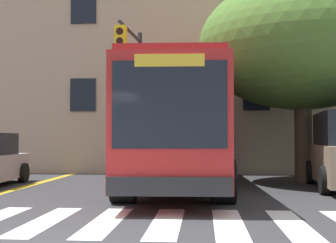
{
  "coord_description": "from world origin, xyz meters",
  "views": [
    {
      "loc": [
        2.68,
        -6.25,
        1.5
      ],
      "look_at": [
        1.69,
        6.96,
        1.98
      ],
      "focal_mm": 50.0,
      "sensor_mm": 36.0,
      "label": 1
    }
  ],
  "objects": [
    {
      "name": "crosswalk",
      "position": [
        -0.71,
        2.1,
        0.0
      ],
      "size": [
        12.62,
        3.15,
        0.01
      ],
      "color": "white",
      "rests_on": "ground"
    },
    {
      "name": "lane_line_yellow_inner",
      "position": [
        -2.92,
        16.1,
        0.0
      ],
      "size": [
        0.12,
        36.0,
        0.01
      ],
      "primitive_type": "cube",
      "color": "gold",
      "rests_on": "ground"
    },
    {
      "name": "lane_line_yellow_outer",
      "position": [
        -2.76,
        16.1,
        0.0
      ],
      "size": [
        0.12,
        36.0,
        0.01
      ],
      "primitive_type": "cube",
      "color": "gold",
      "rests_on": "ground"
    },
    {
      "name": "city_bus",
      "position": [
        1.89,
        7.99,
        1.82
      ],
      "size": [
        3.1,
        11.03,
        3.36
      ],
      "color": "#B22323",
      "rests_on": "ground"
    },
    {
      "name": "traffic_light_overhead",
      "position": [
        0.27,
        9.56,
        3.67
      ],
      "size": [
        0.47,
        3.08,
        5.41
      ],
      "color": "#28282D",
      "rests_on": "ground"
    },
    {
      "name": "street_tree_curbside_large",
      "position": [
        6.07,
        9.87,
        4.68
      ],
      "size": [
        7.55,
        7.42,
        6.92
      ],
      "color": "#4C3D2D",
      "rests_on": "ground"
    },
    {
      "name": "building_facade",
      "position": [
        -2.42,
        18.14,
        6.72
      ],
      "size": [
        36.58,
        9.81,
        13.44
      ],
      "color": "tan",
      "rests_on": "ground"
    }
  ]
}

